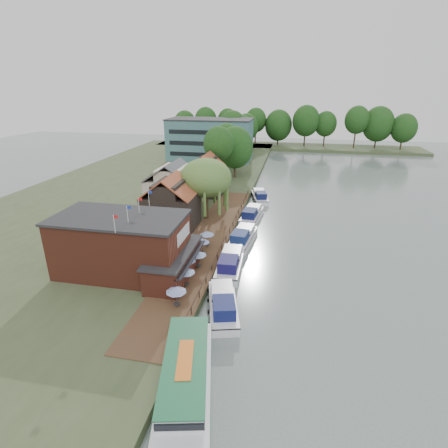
# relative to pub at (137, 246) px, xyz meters

# --- Properties ---
(ground) EXTENTS (260.00, 260.00, 0.00)m
(ground) POSITION_rel_pub_xyz_m (14.00, 1.00, -4.65)
(ground) COLOR slate
(ground) RESTS_ON ground
(land_bank) EXTENTS (50.00, 140.00, 1.00)m
(land_bank) POSITION_rel_pub_xyz_m (-16.00, 36.00, -4.15)
(land_bank) COLOR #384728
(land_bank) RESTS_ON ground
(quay_deck) EXTENTS (6.00, 50.00, 0.10)m
(quay_deck) POSITION_rel_pub_xyz_m (6.00, 11.00, -3.60)
(quay_deck) COLOR #47301E
(quay_deck) RESTS_ON land_bank
(quay_rail) EXTENTS (0.20, 49.00, 1.00)m
(quay_rail) POSITION_rel_pub_xyz_m (8.70, 11.50, -3.15)
(quay_rail) COLOR black
(quay_rail) RESTS_ON land_bank
(pub) EXTENTS (20.00, 11.00, 7.30)m
(pub) POSITION_rel_pub_xyz_m (0.00, 0.00, 0.00)
(pub) COLOR maroon
(pub) RESTS_ON land_bank
(hotel_block) EXTENTS (25.40, 12.40, 12.30)m
(hotel_block) POSITION_rel_pub_xyz_m (-8.00, 71.00, 2.50)
(hotel_block) COLOR #38666B
(hotel_block) RESTS_ON land_bank
(cottage_a) EXTENTS (8.60, 7.60, 8.50)m
(cottage_a) POSITION_rel_pub_xyz_m (-1.00, 15.00, 0.60)
(cottage_a) COLOR black
(cottage_a) RESTS_ON land_bank
(cottage_b) EXTENTS (9.60, 8.60, 8.50)m
(cottage_b) POSITION_rel_pub_xyz_m (-4.00, 25.00, 0.60)
(cottage_b) COLOR beige
(cottage_b) RESTS_ON land_bank
(cottage_c) EXTENTS (7.60, 7.60, 8.50)m
(cottage_c) POSITION_rel_pub_xyz_m (0.00, 34.00, 0.60)
(cottage_c) COLOR black
(cottage_c) RESTS_ON land_bank
(willow) EXTENTS (8.60, 8.60, 10.43)m
(willow) POSITION_rel_pub_xyz_m (3.50, 20.00, 1.56)
(willow) COLOR #476B2D
(willow) RESTS_ON land_bank
(umbrella_0) EXTENTS (2.16, 2.16, 2.38)m
(umbrella_0) POSITION_rel_pub_xyz_m (6.88, -6.11, -2.36)
(umbrella_0) COLOR navy
(umbrella_0) RESTS_ON quay_deck
(umbrella_1) EXTENTS (2.19, 2.19, 2.38)m
(umbrella_1) POSITION_rel_pub_xyz_m (6.66, -2.16, -2.36)
(umbrella_1) COLOR #1A468F
(umbrella_1) RESTS_ON quay_deck
(umbrella_2) EXTENTS (2.33, 2.33, 2.38)m
(umbrella_2) POSITION_rel_pub_xyz_m (5.92, 0.54, -2.36)
(umbrella_2) COLOR #1B4B98
(umbrella_2) RESTS_ON quay_deck
(umbrella_3) EXTENTS (2.17, 2.17, 2.38)m
(umbrella_3) POSITION_rel_pub_xyz_m (6.87, 2.29, -2.36)
(umbrella_3) COLOR navy
(umbrella_3) RESTS_ON quay_deck
(umbrella_4) EXTENTS (2.04, 2.04, 2.38)m
(umbrella_4) POSITION_rel_pub_xyz_m (6.40, 6.10, -2.36)
(umbrella_4) COLOR #1C389B
(umbrella_4) RESTS_ON quay_deck
(umbrella_5) EXTENTS (2.12, 2.12, 2.38)m
(umbrella_5) POSITION_rel_pub_xyz_m (6.44, 8.67, -2.36)
(umbrella_5) COLOR navy
(umbrella_5) RESTS_ON quay_deck
(cruiser_0) EXTENTS (5.68, 10.52, 2.43)m
(cruiser_0) POSITION_rel_pub_xyz_m (11.39, -4.35, -3.43)
(cruiser_0) COLOR white
(cruiser_0) RESTS_ON ground
(cruiser_1) EXTENTS (3.79, 10.45, 2.52)m
(cruiser_1) POSITION_rel_pub_xyz_m (10.49, 4.81, -3.39)
(cruiser_1) COLOR silver
(cruiser_1) RESTS_ON ground
(cruiser_2) EXTENTS (4.16, 10.34, 2.45)m
(cruiser_2) POSITION_rel_pub_xyz_m (10.85, 13.42, -3.42)
(cruiser_2) COLOR silver
(cruiser_2) RESTS_ON ground
(cruiser_3) EXTENTS (4.05, 10.19, 2.41)m
(cruiser_3) POSITION_rel_pub_xyz_m (10.91, 23.74, -3.44)
(cruiser_3) COLOR white
(cruiser_3) RESTS_ON ground
(cruiser_4) EXTENTS (5.13, 9.77, 2.24)m
(cruiser_4) POSITION_rel_pub_xyz_m (11.18, 35.26, -3.53)
(cruiser_4) COLOR white
(cruiser_4) RESTS_ON ground
(tour_boat) EXTENTS (7.16, 14.94, 3.14)m
(tour_boat) POSITION_rel_pub_xyz_m (10.79, -15.80, -3.08)
(tour_boat) COLOR silver
(tour_boat) RESTS_ON ground
(swan) EXTENTS (0.44, 0.44, 0.44)m
(swan) POSITION_rel_pub_xyz_m (10.26, -12.55, -4.43)
(swan) COLOR white
(swan) RESTS_ON ground
(bank_tree_0) EXTENTS (6.72, 6.72, 13.32)m
(bank_tree_0) POSITION_rel_pub_xyz_m (1.02, 41.48, 3.01)
(bank_tree_0) COLOR #143811
(bank_tree_0) RESTS_ON land_bank
(bank_tree_1) EXTENTS (8.86, 8.86, 12.51)m
(bank_tree_1) POSITION_rel_pub_xyz_m (3.31, 49.70, 2.61)
(bank_tree_1) COLOR #143811
(bank_tree_1) RESTS_ON land_bank
(bank_tree_2) EXTENTS (7.11, 7.11, 12.42)m
(bank_tree_2) POSITION_rel_pub_xyz_m (-0.12, 57.03, 2.56)
(bank_tree_2) COLOR #143811
(bank_tree_2) RESTS_ON land_bank
(bank_tree_3) EXTENTS (8.85, 8.85, 14.28)m
(bank_tree_3) POSITION_rel_pub_xyz_m (-2.39, 78.42, 3.49)
(bank_tree_3) COLOR #143811
(bank_tree_3) RESTS_ON land_bank
(bank_tree_4) EXTENTS (7.48, 7.48, 12.23)m
(bank_tree_4) POSITION_rel_pub_xyz_m (-0.29, 85.35, 2.47)
(bank_tree_4) COLOR #143811
(bank_tree_4) RESTS_ON land_bank
(bank_tree_5) EXTENTS (8.38, 8.38, 12.38)m
(bank_tree_5) POSITION_rel_pub_xyz_m (0.12, 93.50, 2.54)
(bank_tree_5) COLOR #143811
(bank_tree_5) RESTS_ON land_bank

